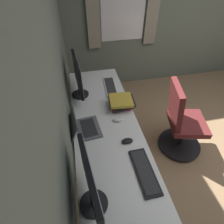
{
  "coord_description": "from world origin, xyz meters",
  "views": [
    {
      "loc": [
        -0.85,
        1.82,
        2.07
      ],
      "look_at": [
        0.33,
        1.58,
        0.95
      ],
      "focal_mm": 29.21,
      "sensor_mm": 36.0,
      "label": 1
    }
  ],
  "objects_px": {
    "drawer_pedestal": "(104,146)",
    "monitor_secondary": "(91,186)",
    "book_stack_near": "(121,102)",
    "office_chair": "(181,123)",
    "monitor_primary": "(78,76)",
    "laptop_leftmost": "(82,127)",
    "keyboard_main": "(110,87)",
    "mouse_main": "(127,141)",
    "mouse_spare": "(118,120)",
    "keyboard_spare": "(144,171)"
  },
  "relations": [
    {
      "from": "monitor_primary",
      "to": "mouse_spare",
      "type": "relative_size",
      "value": 5.09
    },
    {
      "from": "office_chair",
      "to": "drawer_pedestal",
      "type": "bearing_deg",
      "value": 93.97
    },
    {
      "from": "mouse_spare",
      "to": "office_chair",
      "type": "height_order",
      "value": "office_chair"
    },
    {
      "from": "mouse_main",
      "to": "monitor_secondary",
      "type": "bearing_deg",
      "value": 142.19
    },
    {
      "from": "drawer_pedestal",
      "to": "monitor_secondary",
      "type": "relative_size",
      "value": 1.35
    },
    {
      "from": "book_stack_near",
      "to": "monitor_secondary",
      "type": "bearing_deg",
      "value": 156.01
    },
    {
      "from": "drawer_pedestal",
      "to": "keyboard_spare",
      "type": "height_order",
      "value": "keyboard_spare"
    },
    {
      "from": "mouse_main",
      "to": "mouse_spare",
      "type": "relative_size",
      "value": 1.0
    },
    {
      "from": "drawer_pedestal",
      "to": "mouse_main",
      "type": "relative_size",
      "value": 6.68
    },
    {
      "from": "keyboard_main",
      "to": "mouse_main",
      "type": "bearing_deg",
      "value": 178.75
    },
    {
      "from": "laptop_leftmost",
      "to": "mouse_spare",
      "type": "relative_size",
      "value": 3.15
    },
    {
      "from": "laptop_leftmost",
      "to": "book_stack_near",
      "type": "relative_size",
      "value": 1.13
    },
    {
      "from": "monitor_primary",
      "to": "keyboard_spare",
      "type": "distance_m",
      "value": 1.22
    },
    {
      "from": "laptop_leftmost",
      "to": "office_chair",
      "type": "height_order",
      "value": "office_chair"
    },
    {
      "from": "laptop_leftmost",
      "to": "mouse_main",
      "type": "bearing_deg",
      "value": -120.91
    },
    {
      "from": "monitor_primary",
      "to": "monitor_secondary",
      "type": "distance_m",
      "value": 1.28
    },
    {
      "from": "monitor_secondary",
      "to": "mouse_spare",
      "type": "relative_size",
      "value": 4.94
    },
    {
      "from": "keyboard_spare",
      "to": "laptop_leftmost",
      "type": "bearing_deg",
      "value": 38.8
    },
    {
      "from": "mouse_spare",
      "to": "monitor_secondary",
      "type": "bearing_deg",
      "value": 155.45
    },
    {
      "from": "mouse_main",
      "to": "monitor_primary",
      "type": "bearing_deg",
      "value": 24.21
    },
    {
      "from": "laptop_leftmost",
      "to": "keyboard_spare",
      "type": "distance_m",
      "value": 0.7
    },
    {
      "from": "drawer_pedestal",
      "to": "office_chair",
      "type": "height_order",
      "value": "office_chair"
    },
    {
      "from": "drawer_pedestal",
      "to": "monitor_primary",
      "type": "distance_m",
      "value": 0.85
    },
    {
      "from": "monitor_secondary",
      "to": "office_chair",
      "type": "bearing_deg",
      "value": -54.78
    },
    {
      "from": "laptop_leftmost",
      "to": "monitor_secondary",
      "type": "bearing_deg",
      "value": -178.58
    },
    {
      "from": "keyboard_spare",
      "to": "office_chair",
      "type": "xyz_separation_m",
      "value": [
        0.66,
        -0.74,
        -0.28
      ]
    },
    {
      "from": "keyboard_main",
      "to": "mouse_spare",
      "type": "xyz_separation_m",
      "value": [
        -0.6,
        0.04,
        0.01
      ]
    },
    {
      "from": "drawer_pedestal",
      "to": "mouse_spare",
      "type": "bearing_deg",
      "value": -87.77
    },
    {
      "from": "mouse_spare",
      "to": "drawer_pedestal",
      "type": "bearing_deg",
      "value": 92.23
    },
    {
      "from": "monitor_secondary",
      "to": "office_chair",
      "type": "xyz_separation_m",
      "value": [
        0.82,
        -1.17,
        -0.54
      ]
    },
    {
      "from": "book_stack_near",
      "to": "office_chair",
      "type": "relative_size",
      "value": 0.3
    },
    {
      "from": "mouse_spare",
      "to": "book_stack_near",
      "type": "xyz_separation_m",
      "value": [
        0.21,
        -0.08,
        0.04
      ]
    },
    {
      "from": "drawer_pedestal",
      "to": "keyboard_main",
      "type": "relative_size",
      "value": 1.63
    },
    {
      "from": "drawer_pedestal",
      "to": "office_chair",
      "type": "relative_size",
      "value": 0.72
    },
    {
      "from": "keyboard_spare",
      "to": "mouse_main",
      "type": "xyz_separation_m",
      "value": [
        0.32,
        0.05,
        0.01
      ]
    },
    {
      "from": "drawer_pedestal",
      "to": "mouse_spare",
      "type": "height_order",
      "value": "mouse_spare"
    },
    {
      "from": "keyboard_spare",
      "to": "drawer_pedestal",
      "type": "bearing_deg",
      "value": 21.4
    },
    {
      "from": "laptop_leftmost",
      "to": "book_stack_near",
      "type": "bearing_deg",
      "value": -59.76
    },
    {
      "from": "monitor_primary",
      "to": "office_chair",
      "type": "xyz_separation_m",
      "value": [
        -0.46,
        -1.16,
        -0.54
      ]
    },
    {
      "from": "keyboard_main",
      "to": "book_stack_near",
      "type": "distance_m",
      "value": 0.4
    },
    {
      "from": "book_stack_near",
      "to": "office_chair",
      "type": "distance_m",
      "value": 0.82
    },
    {
      "from": "monitor_secondary",
      "to": "mouse_spare",
      "type": "xyz_separation_m",
      "value": [
        0.76,
        -0.35,
        -0.25
      ]
    },
    {
      "from": "laptop_leftmost",
      "to": "mouse_spare",
      "type": "distance_m",
      "value": 0.37
    },
    {
      "from": "drawer_pedestal",
      "to": "office_chair",
      "type": "xyz_separation_m",
      "value": [
        0.07,
        -0.98,
        0.11
      ]
    },
    {
      "from": "office_chair",
      "to": "mouse_main",
      "type": "bearing_deg",
      "value": 113.54
    },
    {
      "from": "drawer_pedestal",
      "to": "monitor_primary",
      "type": "xyz_separation_m",
      "value": [
        0.53,
        0.18,
        0.65
      ]
    },
    {
      "from": "monitor_secondary",
      "to": "book_stack_near",
      "type": "relative_size",
      "value": 1.77
    },
    {
      "from": "mouse_spare",
      "to": "monitor_primary",
      "type": "bearing_deg",
      "value": 33.23
    },
    {
      "from": "laptop_leftmost",
      "to": "monitor_primary",
      "type": "bearing_deg",
      "value": -2.5
    },
    {
      "from": "book_stack_near",
      "to": "keyboard_main",
      "type": "bearing_deg",
      "value": 6.24
    }
  ]
}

